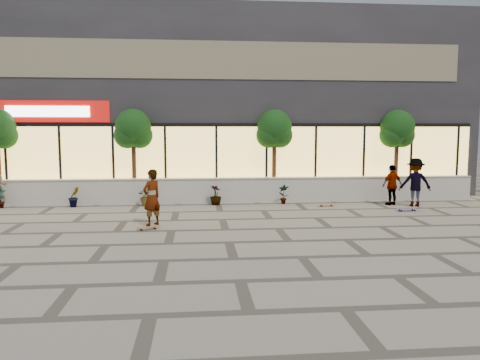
{
  "coord_description": "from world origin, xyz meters",
  "views": [
    {
      "loc": [
        -0.84,
        -12.36,
        3.03
      ],
      "look_at": [
        0.64,
        3.71,
        1.3
      ],
      "focal_mm": 35.0,
      "sensor_mm": 36.0,
      "label": 1
    }
  ],
  "objects": [
    {
      "name": "skater_center",
      "position": [
        -2.28,
        2.51,
        0.9
      ],
      "size": [
        0.77,
        0.77,
        1.8
      ],
      "primitive_type": "imported",
      "rotation": [
        0.0,
        0.0,
        3.93
      ],
      "color": "silver",
      "rests_on": "ground"
    },
    {
      "name": "skater_right_near",
      "position": [
        7.0,
        5.72,
        0.82
      ],
      "size": [
        1.04,
        0.7,
        1.64
      ],
      "primitive_type": "imported",
      "rotation": [
        0.0,
        0.0,
        3.48
      ],
      "color": "silver",
      "rests_on": "ground"
    },
    {
      "name": "skateboard_center",
      "position": [
        -2.35,
        1.85,
        0.07
      ],
      "size": [
        0.7,
        0.45,
        0.08
      ],
      "rotation": [
        0.0,
        0.0,
        0.43
      ],
      "color": "brown",
      "rests_on": "ground"
    },
    {
      "name": "shrub_b",
      "position": [
        -5.7,
        6.45,
        0.41
      ],
      "size": [
        0.57,
        0.57,
        0.81
      ],
      "primitive_type": "imported",
      "rotation": [
        0.0,
        0.0,
        0.82
      ],
      "color": "#113511",
      "rests_on": "ground"
    },
    {
      "name": "retail_building",
      "position": [
        -0.0,
        12.49,
        4.25
      ],
      "size": [
        24.0,
        9.17,
        8.5
      ],
      "color": "#27262C",
      "rests_on": "ground"
    },
    {
      "name": "skateboard_right_near",
      "position": [
        4.28,
        5.64,
        0.07
      ],
      "size": [
        0.71,
        0.26,
        0.08
      ],
      "rotation": [
        0.0,
        0.0,
        0.13
      ],
      "color": "#9A6332",
      "rests_on": "ground"
    },
    {
      "name": "ground",
      "position": [
        0.0,
        0.0,
        0.0
      ],
      "size": [
        80.0,
        80.0,
        0.0
      ],
      "primitive_type": "plane",
      "color": "gray",
      "rests_on": "ground"
    },
    {
      "name": "tree_mideast",
      "position": [
        2.5,
        7.7,
        2.99
      ],
      "size": [
        1.6,
        1.5,
        3.92
      ],
      "color": "#452618",
      "rests_on": "ground"
    },
    {
      "name": "shrub_e",
      "position": [
        2.7,
        6.45,
        0.41
      ],
      "size": [
        0.46,
        0.35,
        0.81
      ],
      "primitive_type": "imported",
      "rotation": [
        0.0,
        0.0,
        3.28
      ],
      "color": "#113511",
      "rests_on": "ground"
    },
    {
      "name": "shrub_c",
      "position": [
        -2.9,
        6.45,
        0.41
      ],
      "size": [
        0.68,
        0.77,
        0.81
      ],
      "primitive_type": "imported",
      "rotation": [
        0.0,
        0.0,
        1.64
      ],
      "color": "#113511",
      "rests_on": "ground"
    },
    {
      "name": "skater_right_far",
      "position": [
        7.79,
        5.37,
        0.96
      ],
      "size": [
        1.34,
        0.92,
        1.92
      ],
      "primitive_type": "imported",
      "rotation": [
        0.0,
        0.0,
        2.97
      ],
      "color": "maroon",
      "rests_on": "ground"
    },
    {
      "name": "tree_midwest",
      "position": [
        -3.5,
        7.7,
        2.99
      ],
      "size": [
        1.6,
        1.5,
        3.92
      ],
      "color": "#452618",
      "rests_on": "ground"
    },
    {
      "name": "shrub_a",
      "position": [
        -8.5,
        6.45,
        0.41
      ],
      "size": [
        0.43,
        0.29,
        0.81
      ],
      "primitive_type": "imported",
      "color": "#113511",
      "rests_on": "ground"
    },
    {
      "name": "skateboard_right_far",
      "position": [
        6.99,
        4.29,
        0.09
      ],
      "size": [
        0.88,
        0.3,
        0.1
      ],
      "rotation": [
        0.0,
        0.0,
        0.09
      ],
      "color": "#4F447C",
      "rests_on": "ground"
    },
    {
      "name": "planter_wall",
      "position": [
        0.0,
        7.0,
        0.52
      ],
      "size": [
        22.0,
        0.42,
        1.04
      ],
      "color": "silver",
      "rests_on": "ground"
    },
    {
      "name": "shrub_d",
      "position": [
        -0.1,
        6.45,
        0.41
      ],
      "size": [
        0.64,
        0.64,
        0.81
      ],
      "primitive_type": "imported",
      "rotation": [
        0.0,
        0.0,
        2.46
      ],
      "color": "#113511",
      "rests_on": "ground"
    },
    {
      "name": "tree_east",
      "position": [
        8.0,
        7.7,
        2.99
      ],
      "size": [
        1.6,
        1.5,
        3.92
      ],
      "color": "#452618",
      "rests_on": "ground"
    }
  ]
}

